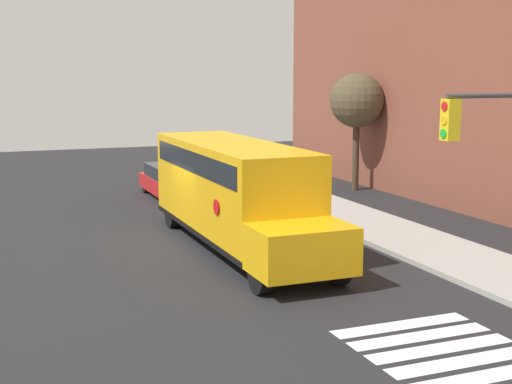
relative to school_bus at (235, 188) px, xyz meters
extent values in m
plane|color=black|center=(-1.34, -1.10, -1.85)|extent=(60.00, 60.00, 0.00)
cube|color=#9E9E99|center=(-1.34, 5.40, -1.77)|extent=(44.00, 3.00, 0.15)
cube|color=white|center=(7.92, 0.90, -1.84)|extent=(0.50, 3.20, 0.01)
cube|color=white|center=(8.62, 0.90, -1.84)|extent=(0.50, 3.20, 0.01)
cube|color=white|center=(9.32, 0.90, -1.84)|extent=(0.50, 3.20, 0.01)
cube|color=white|center=(10.02, 0.90, -1.84)|extent=(0.50, 3.20, 0.01)
cube|color=white|center=(10.72, 0.90, -1.84)|extent=(0.50, 3.20, 0.01)
cube|color=#EAA80F|center=(-0.33, 0.00, -0.01)|extent=(8.63, 2.50, 2.78)
cube|color=#EAA80F|center=(4.83, 0.00, -0.80)|extent=(1.70, 2.50, 1.19)
cube|color=black|center=(-0.33, 0.00, -1.32)|extent=(8.63, 2.54, 0.16)
cube|color=black|center=(-0.33, 0.00, 0.83)|extent=(7.94, 2.53, 0.64)
cylinder|color=red|center=(2.04, -1.29, -0.15)|extent=(0.44, 0.02, 0.44)
cylinder|color=black|center=(4.75, 1.08, -1.35)|extent=(1.00, 0.30, 1.00)
cylinder|color=black|center=(4.75, -1.08, -1.35)|extent=(1.00, 0.30, 1.00)
cylinder|color=black|center=(-3.44, 1.08, -1.35)|extent=(1.00, 0.30, 1.00)
cylinder|color=black|center=(-3.44, -1.08, -1.35)|extent=(1.00, 0.30, 1.00)
cube|color=red|center=(-9.46, 0.48, -1.32)|extent=(4.79, 1.75, 0.62)
cube|color=#1E2328|center=(-9.74, 0.48, -0.73)|extent=(2.68, 1.61, 0.55)
cylinder|color=black|center=(-7.87, 1.23, -1.53)|extent=(0.64, 0.22, 0.64)
cylinder|color=black|center=(-7.87, -0.28, -1.53)|extent=(0.64, 0.22, 0.64)
cylinder|color=black|center=(-11.04, 1.23, -1.53)|extent=(0.64, 0.22, 0.64)
cylinder|color=black|center=(-11.04, -0.28, -1.53)|extent=(0.64, 0.22, 0.64)
cube|color=yellow|center=(8.98, 1.15, 2.60)|extent=(0.28, 0.28, 0.80)
cylinder|color=red|center=(8.98, 1.00, 2.86)|extent=(0.18, 0.02, 0.18)
cylinder|color=#EAB214|center=(8.98, 1.00, 2.60)|extent=(0.18, 0.02, 0.18)
cylinder|color=green|center=(8.98, 1.00, 2.34)|extent=(0.18, 0.02, 0.18)
cylinder|color=#423323|center=(-8.27, 8.93, -0.16)|extent=(0.31, 0.31, 3.38)
sphere|color=#4C422D|center=(-8.27, 8.93, 2.27)|extent=(2.48, 2.48, 2.48)
camera|label=1|loc=(20.31, -7.36, 3.48)|focal=50.00mm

